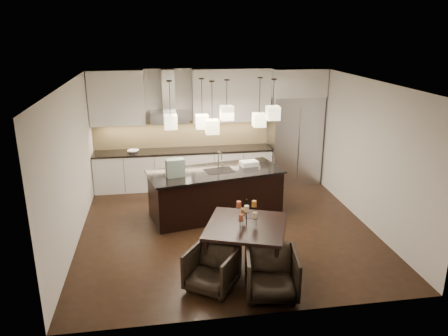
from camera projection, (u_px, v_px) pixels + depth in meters
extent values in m
cube|color=black|center=(226.00, 228.00, 8.52)|extent=(5.50, 5.50, 0.02)
cube|color=white|center=(226.00, 82.00, 7.65)|extent=(5.50, 5.50, 0.02)
cube|color=silver|center=(208.00, 126.00, 10.67)|extent=(5.50, 0.02, 2.80)
cube|color=silver|center=(261.00, 221.00, 5.49)|extent=(5.50, 0.02, 2.80)
cube|color=silver|center=(71.00, 166.00, 7.67)|extent=(0.02, 5.50, 2.80)
cube|color=silver|center=(365.00, 152.00, 8.49)|extent=(0.02, 5.50, 2.80)
cube|color=#B7B7BA|center=(294.00, 140.00, 10.73)|extent=(1.20, 0.72, 2.15)
cube|color=silver|center=(297.00, 82.00, 10.30)|extent=(1.26, 0.72, 0.65)
cube|color=silver|center=(184.00, 169.00, 10.57)|extent=(4.21, 0.62, 0.88)
cube|color=black|center=(184.00, 151.00, 10.43)|extent=(4.21, 0.66, 0.04)
cube|color=tan|center=(182.00, 134.00, 10.60)|extent=(4.21, 0.02, 0.63)
cube|color=silver|center=(117.00, 98.00, 9.94)|extent=(1.25, 0.35, 1.25)
cube|color=silver|center=(231.00, 95.00, 10.34)|extent=(1.85, 0.35, 1.25)
cube|color=#B7B7BA|center=(170.00, 117.00, 10.17)|extent=(0.90, 0.52, 0.24)
cube|color=#B7B7BA|center=(168.00, 90.00, 10.09)|extent=(0.30, 0.28, 0.96)
imported|color=silver|center=(133.00, 151.00, 10.19)|extent=(0.32, 0.32, 0.06)
cube|color=black|center=(215.00, 194.00, 8.96)|extent=(2.74, 1.53, 0.91)
cube|color=black|center=(215.00, 172.00, 8.81)|extent=(2.84, 1.63, 0.04)
cube|color=#1A472E|center=(175.00, 168.00, 8.42)|extent=(0.38, 0.25, 0.35)
cube|color=silver|center=(249.00, 163.00, 9.12)|extent=(0.39, 0.31, 0.10)
cylinder|color=beige|center=(255.00, 215.00, 6.85)|extent=(0.10, 0.10, 0.10)
cylinder|color=orange|center=(243.00, 211.00, 6.99)|extent=(0.10, 0.10, 0.10)
cylinder|color=#AE4E32|center=(241.00, 217.00, 6.77)|extent=(0.10, 0.10, 0.10)
cylinder|color=orange|center=(254.00, 204.00, 6.89)|extent=(0.10, 0.10, 0.10)
cylinder|color=#AE4E32|center=(239.00, 204.00, 6.86)|extent=(0.10, 0.10, 0.10)
cylinder|color=beige|center=(247.00, 209.00, 6.70)|extent=(0.10, 0.10, 0.10)
imported|color=black|center=(212.00, 269.00, 6.44)|extent=(0.95, 0.95, 0.63)
imported|color=black|center=(272.00, 274.00, 6.27)|extent=(0.85, 0.87, 0.69)
cube|color=beige|center=(171.00, 122.00, 8.13)|extent=(0.24, 0.24, 0.26)
cube|color=beige|center=(202.00, 122.00, 8.50)|extent=(0.24, 0.24, 0.26)
cube|color=beige|center=(227.00, 113.00, 8.25)|extent=(0.24, 0.24, 0.26)
cube|color=beige|center=(259.00, 120.00, 8.67)|extent=(0.24, 0.24, 0.26)
cube|color=beige|center=(273.00, 113.00, 8.36)|extent=(0.24, 0.24, 0.26)
cube|color=beige|center=(212.00, 127.00, 8.12)|extent=(0.24, 0.24, 0.26)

